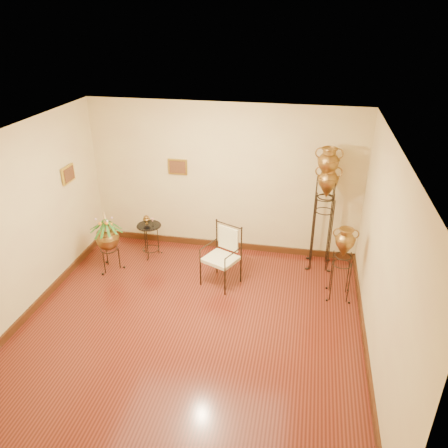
% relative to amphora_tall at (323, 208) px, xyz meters
% --- Properties ---
extents(ground, '(5.00, 5.00, 0.00)m').
position_rel_amphora_tall_xyz_m(ground, '(-1.81, -2.15, -1.14)').
color(ground, maroon).
rests_on(ground, ground).
extents(room_shell, '(5.02, 5.02, 2.81)m').
position_rel_amphora_tall_xyz_m(room_shell, '(-1.82, -2.14, 0.59)').
color(room_shell, beige).
rests_on(room_shell, ground).
extents(amphora_tall, '(0.49, 0.49, 2.23)m').
position_rel_amphora_tall_xyz_m(amphora_tall, '(0.00, 0.00, 0.00)').
color(amphora_tall, black).
rests_on(amphora_tall, ground).
extents(amphora_mid, '(0.51, 0.51, 1.92)m').
position_rel_amphora_tall_xyz_m(amphora_mid, '(0.03, 0.00, -0.17)').
color(amphora_mid, black).
rests_on(amphora_mid, ground).
extents(amphora_short, '(0.42, 0.42, 1.26)m').
position_rel_amphora_tall_xyz_m(amphora_short, '(0.34, -0.90, -0.51)').
color(amphora_short, black).
rests_on(amphora_short, ground).
extents(planter_urn, '(0.73, 0.73, 1.16)m').
position_rel_amphora_tall_xyz_m(planter_urn, '(-3.64, -0.85, -0.49)').
color(planter_urn, black).
rests_on(planter_urn, ground).
extents(armchair, '(0.75, 0.73, 1.04)m').
position_rel_amphora_tall_xyz_m(armchair, '(-1.61, -0.91, -0.62)').
color(armchair, black).
rests_on(armchair, ground).
extents(side_table, '(0.49, 0.49, 0.81)m').
position_rel_amphora_tall_xyz_m(side_table, '(-3.10, -0.25, -0.81)').
color(side_table, black).
rests_on(side_table, ground).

